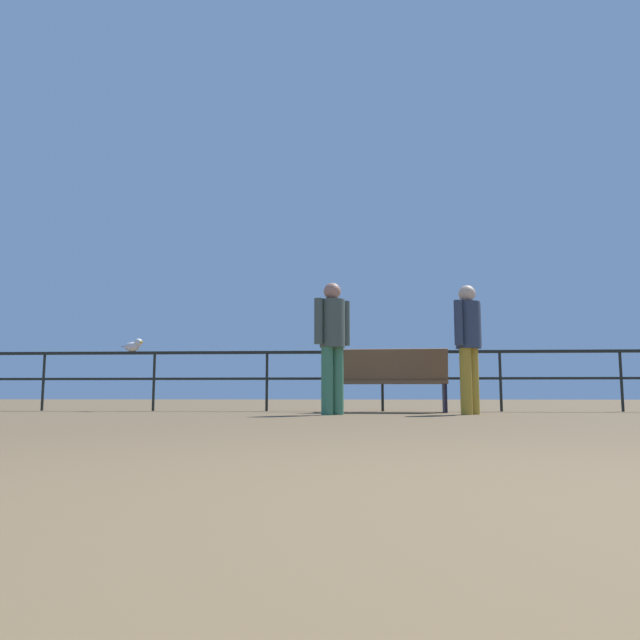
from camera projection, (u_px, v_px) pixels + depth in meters
The scene contains 6 objects.
ground_plane at pixel (565, 530), 1.25m from camera, with size 60.00×60.00×0.00m, color brown.
pier_railing at pixel (382, 366), 9.92m from camera, with size 22.80×0.05×0.99m.
bench_near_left at pixel (388, 377), 9.23m from camera, with size 1.79×0.69×0.95m.
person_by_bench at pixel (332, 338), 8.28m from camera, with size 0.48×0.40×1.80m.
person_at_railing at pixel (468, 340), 8.39m from camera, with size 0.43×0.45×1.78m.
seagull_on_rail at pixel (133, 346), 10.20m from camera, with size 0.44×0.27×0.22m.
Camera 1 is at (-0.43, -1.32, 0.28)m, focal length 34.13 mm.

